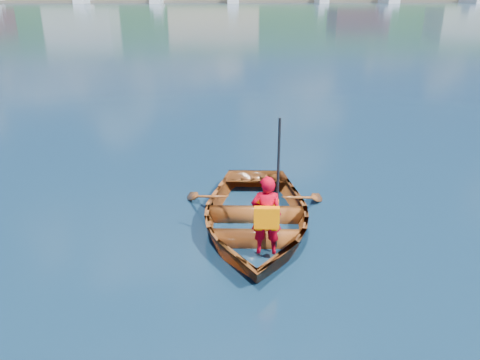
# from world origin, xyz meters

# --- Properties ---
(ground) EXTENTS (600.00, 600.00, 0.00)m
(ground) POSITION_xyz_m (0.00, 0.00, 0.00)
(ground) COLOR #0F2640
(ground) RESTS_ON ground
(rowboat) EXTENTS (2.76, 3.71, 0.74)m
(rowboat) POSITION_xyz_m (-1.33, 0.64, 0.22)
(rowboat) COLOR maroon
(rowboat) RESTS_ON ground
(child_paddler) EXTENTS (0.43, 0.35, 1.89)m
(child_paddler) POSITION_xyz_m (-1.23, -0.26, 0.68)
(child_paddler) COLOR #C40017
(child_paddler) RESTS_ON ground
(dock) EXTENTS (160.04, 9.97, 0.80)m
(dock) POSITION_xyz_m (5.95, 148.00, 0.40)
(dock) COLOR brown
(dock) RESTS_ON ground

